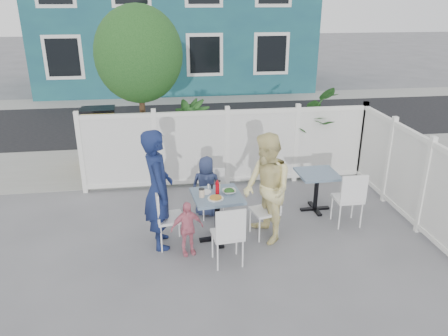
{
  "coord_description": "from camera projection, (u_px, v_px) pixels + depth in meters",
  "views": [
    {
      "loc": [
        -1.14,
        -5.96,
        3.72
      ],
      "look_at": [
        -0.22,
        0.61,
        1.09
      ],
      "focal_mm": 35.0,
      "sensor_mm": 36.0,
      "label": 1
    }
  ],
  "objects": [
    {
      "name": "building",
      "position": [
        174.0,
        13.0,
        18.71
      ],
      "size": [
        11.0,
        6.0,
        6.0
      ],
      "color": "navy",
      "rests_on": "ground"
    },
    {
      "name": "plate_main",
      "position": [
        216.0,
        198.0,
        6.71
      ],
      "size": [
        0.25,
        0.25,
        0.02
      ],
      "primitive_type": "cylinder",
      "color": "white",
      "rests_on": "main_table"
    },
    {
      "name": "salad_bowl",
      "position": [
        229.0,
        192.0,
        6.9
      ],
      "size": [
        0.22,
        0.22,
        0.05
      ],
      "primitive_type": "imported",
      "color": "white",
      "rests_on": "main_table"
    },
    {
      "name": "fence_right",
      "position": [
        405.0,
        175.0,
        7.65
      ],
      "size": [
        0.08,
        3.66,
        1.6
      ],
      "rotation": [
        0.0,
        0.0,
        1.57
      ],
      "color": "white",
      "rests_on": "ground"
    },
    {
      "name": "tree",
      "position": [
        139.0,
        55.0,
        8.88
      ],
      "size": [
        1.8,
        1.62,
        3.59
      ],
      "color": "#382316",
      "rests_on": "ground"
    },
    {
      "name": "spare_table",
      "position": [
        317.0,
        181.0,
        7.92
      ],
      "size": [
        0.72,
        0.72,
        0.74
      ],
      "rotation": [
        0.0,
        0.0,
        0.02
      ],
      "color": "slate",
      "rests_on": "ground"
    },
    {
      "name": "street",
      "position": [
        201.0,
        120.0,
        13.91
      ],
      "size": [
        24.0,
        5.0,
        0.01
      ],
      "primitive_type": "cube",
      "color": "black",
      "rests_on": "ground"
    },
    {
      "name": "boy",
      "position": [
        206.0,
        186.0,
        7.78
      ],
      "size": [
        0.61,
        0.48,
        1.1
      ],
      "primitive_type": "imported",
      "rotation": [
        0.0,
        0.0,
        2.88
      ],
      "color": "navy",
      "rests_on": "ground"
    },
    {
      "name": "woman",
      "position": [
        267.0,
        189.0,
        6.85
      ],
      "size": [
        0.85,
        0.99,
        1.78
      ],
      "primitive_type": "imported",
      "rotation": [
        0.0,
        0.0,
        -1.35
      ],
      "color": "#EBD14A",
      "rests_on": "ground"
    },
    {
      "name": "pepper_shaker",
      "position": [
        212.0,
        187.0,
        7.06
      ],
      "size": [
        0.03,
        0.03,
        0.07
      ],
      "primitive_type": "cylinder",
      "color": "black",
      "rests_on": "main_table"
    },
    {
      "name": "chair_back",
      "position": [
        214.0,
        189.0,
        7.76
      ],
      "size": [
        0.45,
        0.44,
        0.87
      ],
      "rotation": [
        0.0,
        0.0,
        2.98
      ],
      "color": "white",
      "rests_on": "ground"
    },
    {
      "name": "fence_back",
      "position": [
        227.0,
        149.0,
        8.94
      ],
      "size": [
        5.86,
        0.08,
        1.6
      ],
      "color": "white",
      "rests_on": "ground"
    },
    {
      "name": "coffee_cup_b",
      "position": [
        218.0,
        185.0,
        7.06
      ],
      "size": [
        0.08,
        0.08,
        0.12
      ],
      "primitive_type": "cylinder",
      "color": "beige",
      "rests_on": "main_table"
    },
    {
      "name": "near_sidewalk",
      "position": [
        215.0,
        161.0,
        10.5
      ],
      "size": [
        24.0,
        2.6,
        0.01
      ],
      "primitive_type": "cube",
      "color": "gray",
      "rests_on": "ground"
    },
    {
      "name": "plate_side",
      "position": [
        205.0,
        192.0,
        6.94
      ],
      "size": [
        0.2,
        0.2,
        0.01
      ],
      "primitive_type": "cylinder",
      "color": "white",
      "rests_on": "main_table"
    },
    {
      "name": "chair_left",
      "position": [
        164.0,
        213.0,
        6.77
      ],
      "size": [
        0.5,
        0.51,
        0.98
      ],
      "rotation": [
        0.0,
        0.0,
        -1.4
      ],
      "color": "white",
      "rests_on": "ground"
    },
    {
      "name": "ketchup_bottle",
      "position": [
        217.0,
        188.0,
        6.85
      ],
      "size": [
        0.06,
        0.06,
        0.2
      ],
      "primitive_type": "cylinder",
      "color": "#AA040E",
      "rests_on": "main_table"
    },
    {
      "name": "salt_shaker",
      "position": [
        208.0,
        186.0,
        7.07
      ],
      "size": [
        0.03,
        0.03,
        0.07
      ],
      "primitive_type": "cylinder",
      "color": "white",
      "rests_on": "main_table"
    },
    {
      "name": "man",
      "position": [
        158.0,
        189.0,
        6.67
      ],
      "size": [
        0.53,
        0.74,
        1.91
      ],
      "primitive_type": "imported",
      "rotation": [
        0.0,
        0.0,
        1.68
      ],
      "color": "#15214E",
      "rests_on": "ground"
    },
    {
      "name": "utility_cabinet",
      "position": [
        101.0,
        138.0,
        10.11
      ],
      "size": [
        0.72,
        0.53,
        1.29
      ],
      "primitive_type": "cube",
      "rotation": [
        0.0,
        0.0,
        0.05
      ],
      "color": "gold",
      "rests_on": "ground"
    },
    {
      "name": "chair_spare",
      "position": [
        350.0,
        196.0,
        7.35
      ],
      "size": [
        0.45,
        0.43,
        0.99
      ],
      "rotation": [
        0.0,
        0.0,
        0.0
      ],
      "color": "white",
      "rests_on": "ground"
    },
    {
      "name": "chair_near",
      "position": [
        229.0,
        232.0,
        6.26
      ],
      "size": [
        0.47,
        0.46,
        0.96
      ],
      "rotation": [
        0.0,
        0.0,
        0.1
      ],
      "color": "white",
      "rests_on": "ground"
    },
    {
      "name": "coffee_cup_a",
      "position": [
        202.0,
        193.0,
        6.76
      ],
      "size": [
        0.09,
        0.09,
        0.13
      ],
      "primitive_type": "cylinder",
      "color": "beige",
      "rests_on": "main_table"
    },
    {
      "name": "main_table",
      "position": [
        217.0,
        205.0,
        6.92
      ],
      "size": [
        0.84,
        0.84,
        0.8
      ],
      "rotation": [
        0.0,
        0.0,
        0.11
      ],
      "color": "slate",
      "rests_on": "ground"
    },
    {
      "name": "potted_shrub_a",
      "position": [
        189.0,
        138.0,
        9.47
      ],
      "size": [
        1.3,
        1.3,
        1.65
      ],
      "primitive_type": "imported",
      "rotation": [
        0.0,
        0.0,
        5.63
      ],
      "color": "#163E17",
      "rests_on": "ground"
    },
    {
      "name": "toddler",
      "position": [
        187.0,
        228.0,
        6.6
      ],
      "size": [
        0.55,
        0.33,
        0.88
      ],
      "primitive_type": "imported",
      "rotation": [
        0.0,
        0.0,
        0.23
      ],
      "color": "pink",
      "rests_on": "ground"
    },
    {
      "name": "far_sidewalk",
      "position": [
        194.0,
        99.0,
        16.76
      ],
      "size": [
        24.0,
        1.6,
        0.01
      ],
      "primitive_type": "cube",
      "color": "gray",
      "rests_on": "ground"
    },
    {
      "name": "chair_right",
      "position": [
        269.0,
        205.0,
        7.1
      ],
      "size": [
        0.49,
        0.5,
        0.92
      ],
      "rotation": [
        0.0,
        0.0,
        1.8
      ],
      "color": "white",
      "rests_on": "ground"
    },
    {
      "name": "ground",
      "position": [
        243.0,
        244.0,
        7.0
      ],
      "size": [
        80.0,
        80.0,
        0.0
      ],
      "primitive_type": "plane",
      "color": "slate"
    },
    {
      "name": "potted_shrub_b",
      "position": [
        303.0,
        132.0,
        9.68
      ],
      "size": [
        1.86,
        1.99,
        1.8
      ],
      "primitive_type": "imported",
      "rotation": [
        0.0,
        0.0,
        1.23
      ],
      "color": "#163E17",
      "rests_on": "ground"
    }
  ]
}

